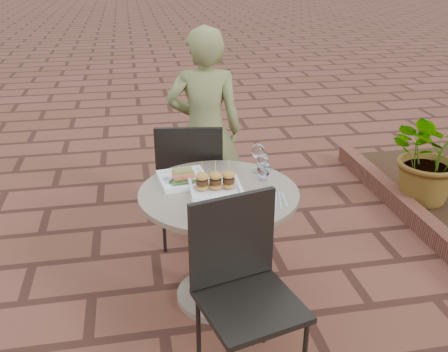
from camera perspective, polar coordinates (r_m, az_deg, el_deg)
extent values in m
plane|color=brown|center=(3.31, -0.06, -11.86)|extent=(60.00, 60.00, 0.00)
cylinder|color=gray|center=(3.17, -0.55, -13.34)|extent=(0.52, 0.52, 0.04)
cylinder|color=gray|center=(2.98, -0.57, -8.31)|extent=(0.08, 0.08, 0.70)
cylinder|color=tan|center=(2.80, -0.60, -2.01)|extent=(0.90, 0.90, 0.03)
cube|color=black|center=(3.56, -3.73, -0.77)|extent=(0.51, 0.51, 0.03)
cube|color=black|center=(3.27, -4.00, 1.70)|extent=(0.44, 0.10, 0.46)
cylinder|color=black|center=(3.82, -0.67, -2.67)|extent=(0.02, 0.02, 0.44)
cylinder|color=black|center=(3.84, -6.35, -2.69)|extent=(0.02, 0.02, 0.44)
cylinder|color=black|center=(3.49, -0.64, -5.50)|extent=(0.02, 0.02, 0.44)
cylinder|color=black|center=(3.51, -6.88, -5.51)|extent=(0.02, 0.02, 0.44)
cube|color=black|center=(2.40, 3.06, -14.54)|extent=(0.53, 0.53, 0.03)
cube|color=black|center=(2.40, 0.96, -7.18)|extent=(0.43, 0.14, 0.46)
cylinder|color=black|center=(2.62, -2.93, -17.18)|extent=(0.02, 0.02, 0.44)
cylinder|color=black|center=(2.75, 4.68, -14.94)|extent=(0.02, 0.02, 0.44)
imported|color=olive|center=(3.67, -2.20, 5.20)|extent=(0.60, 0.43, 1.51)
cube|color=white|center=(2.91, -4.67, -0.52)|extent=(0.30, 0.30, 0.01)
cube|color=#EA7552|center=(2.90, -4.69, 0.18)|extent=(0.13, 0.09, 0.04)
cube|color=olive|center=(2.89, -4.71, 0.62)|extent=(0.12, 0.09, 0.01)
cube|color=white|center=(2.79, -0.97, -1.63)|extent=(0.29, 0.29, 0.01)
cube|color=white|center=(2.59, -0.61, -3.76)|extent=(0.26, 0.26, 0.01)
ellipsoid|color=#C65167|center=(2.53, -1.22, -4.13)|extent=(0.04, 0.03, 0.02)
cylinder|color=white|center=(2.79, 4.50, -1.82)|extent=(0.06, 0.06, 0.00)
cylinder|color=white|center=(2.77, 4.53, -1.02)|extent=(0.01, 0.01, 0.08)
ellipsoid|color=white|center=(2.73, 4.59, 0.67)|extent=(0.08, 0.08, 0.10)
cylinder|color=white|center=(2.73, 4.59, 0.57)|extent=(0.06, 0.06, 0.04)
cylinder|color=white|center=(3.04, 3.82, 0.56)|extent=(0.06, 0.06, 0.00)
cylinder|color=white|center=(3.03, 3.85, 1.30)|extent=(0.01, 0.01, 0.08)
ellipsoid|color=white|center=(2.99, 3.89, 2.88)|extent=(0.08, 0.08, 0.10)
cylinder|color=white|center=(2.95, 4.36, -0.31)|extent=(0.06, 0.06, 0.00)
cylinder|color=white|center=(2.93, 4.38, 0.38)|extent=(0.01, 0.01, 0.07)
ellipsoid|color=white|center=(2.90, 4.43, 1.83)|extent=(0.07, 0.07, 0.09)
cylinder|color=silver|center=(2.87, -6.55, -0.72)|extent=(0.06, 0.06, 0.04)
cube|color=brown|center=(4.06, 21.97, -5.21)|extent=(0.12, 3.00, 0.15)
imported|color=#33662D|center=(4.34, 22.82, 2.38)|extent=(0.83, 0.74, 0.83)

